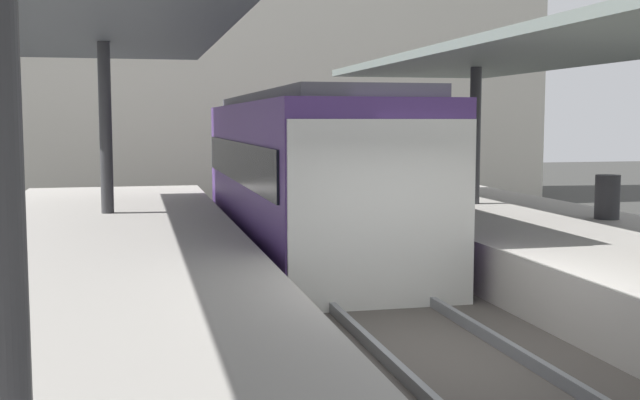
{
  "coord_description": "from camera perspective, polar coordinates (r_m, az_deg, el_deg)",
  "views": [
    {
      "loc": [
        -3.27,
        -8.07,
        2.78
      ],
      "look_at": [
        -0.25,
        4.87,
        1.45
      ],
      "focal_mm": 44.63,
      "sensor_mm": 36.0,
      "label": 1
    }
  ],
  "objects": [
    {
      "name": "ground_plane",
      "position": [
        9.14,
        8.71,
        -12.06
      ],
      "size": [
        80.0,
        80.0,
        0.0
      ],
      "primitive_type": "plane",
      "color": "#383835"
    },
    {
      "name": "track_ballast",
      "position": [
        9.11,
        8.72,
        -11.46
      ],
      "size": [
        3.2,
        28.0,
        0.2
      ],
      "primitive_type": "cube",
      "color": "#4C4742",
      "rests_on": "ground_plane"
    },
    {
      "name": "platform_left",
      "position": [
        8.4,
        -16.5,
        -10.27
      ],
      "size": [
        4.4,
        28.0,
        1.0
      ],
      "primitive_type": "cube",
      "color": "#ADA8A0",
      "rests_on": "ground_plane"
    },
    {
      "name": "commuter_train",
      "position": [
        15.67,
        -1.06,
        1.87
      ],
      "size": [
        2.78,
        10.16,
        3.1
      ],
      "color": "#472D6B",
      "rests_on": "track_ballast"
    },
    {
      "name": "rail_near_side",
      "position": [
        8.82,
        4.31,
        -10.82
      ],
      "size": [
        0.08,
        28.0,
        0.14
      ],
      "primitive_type": "cube",
      "color": "slate",
      "rests_on": "track_ballast"
    },
    {
      "name": "rail_far_side",
      "position": [
        9.34,
        12.9,
        -10.01
      ],
      "size": [
        0.08,
        28.0,
        0.14
      ],
      "primitive_type": "cube",
      "color": "slate",
      "rests_on": "track_ballast"
    },
    {
      "name": "station_building_backdrop",
      "position": [
        28.61,
        -3.46,
        11.17
      ],
      "size": [
        18.0,
        6.0,
        11.0
      ],
      "primitive_type": "cube",
      "color": "beige",
      "rests_on": "ground_plane"
    },
    {
      "name": "litter_bin",
      "position": [
        15.3,
        19.9,
        0.2
      ],
      "size": [
        0.44,
        0.44,
        0.8
      ],
      "primitive_type": "cylinder",
      "color": "#2D2D30",
      "rests_on": "platform_right"
    }
  ]
}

